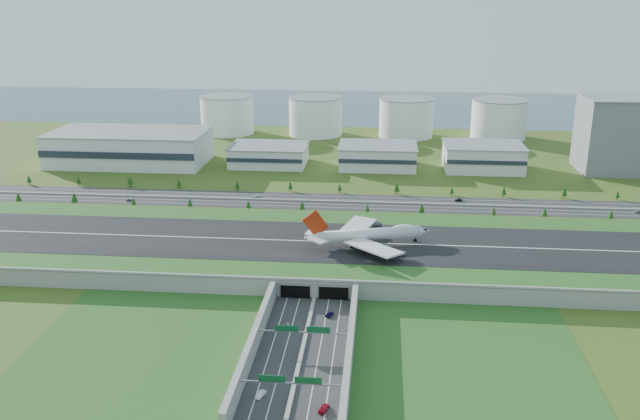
# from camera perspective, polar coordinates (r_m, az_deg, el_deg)

# --- Properties ---
(ground) EXTENTS (1200.00, 1200.00, 0.00)m
(ground) POSITION_cam_1_polar(r_m,az_deg,el_deg) (348.26, 0.35, -3.94)
(ground) COLOR #324816
(ground) RESTS_ON ground
(airfield_deck) EXTENTS (520.00, 100.00, 9.20)m
(airfield_deck) POSITION_cam_1_polar(r_m,az_deg,el_deg) (346.66, 0.35, -3.31)
(airfield_deck) COLOR gray
(airfield_deck) RESTS_ON ground
(underpass_road) EXTENTS (38.80, 120.40, 8.00)m
(underpass_road) POSITION_cam_1_polar(r_m,az_deg,el_deg) (257.39, -1.59, -11.45)
(underpass_road) COLOR #28282B
(underpass_road) RESTS_ON ground
(sign_gantry_near) EXTENTS (38.70, 0.70, 9.80)m
(sign_gantry_near) POSITION_cam_1_polar(r_m,az_deg,el_deg) (259.50, -1.48, -10.30)
(sign_gantry_near) COLOR gray
(sign_gantry_near) RESTS_ON ground
(sign_gantry_far) EXTENTS (38.70, 0.70, 9.80)m
(sign_gantry_far) POSITION_cam_1_polar(r_m,az_deg,el_deg) (229.51, -2.53, -14.41)
(sign_gantry_far) COLOR gray
(sign_gantry_far) RESTS_ON ground
(north_expressway) EXTENTS (560.00, 36.00, 0.12)m
(north_expressway) POSITION_cam_1_polar(r_m,az_deg,el_deg) (437.59, 1.43, 0.68)
(north_expressway) COLOR #28282B
(north_expressway) RESTS_ON ground
(tree_row) EXTENTS (503.99, 48.69, 8.39)m
(tree_row) POSITION_cam_1_polar(r_m,az_deg,el_deg) (435.38, 3.92, 1.14)
(tree_row) COLOR #3D2819
(tree_row) RESTS_ON ground
(hangar_west) EXTENTS (120.00, 60.00, 25.00)m
(hangar_west) POSITION_cam_1_polar(r_m,az_deg,el_deg) (556.67, -15.70, 5.09)
(hangar_west) COLOR silver
(hangar_west) RESTS_ON ground
(hangar_mid_a) EXTENTS (58.00, 42.00, 15.00)m
(hangar_mid_a) POSITION_cam_1_polar(r_m,az_deg,el_deg) (533.66, -4.32, 4.63)
(hangar_mid_a) COLOR silver
(hangar_mid_a) RESTS_ON ground
(hangar_mid_b) EXTENTS (58.00, 42.00, 17.00)m
(hangar_mid_b) POSITION_cam_1_polar(r_m,az_deg,el_deg) (526.19, 4.87, 4.54)
(hangar_mid_b) COLOR silver
(hangar_mid_b) RESTS_ON ground
(hangar_mid_c) EXTENTS (58.00, 42.00, 19.00)m
(hangar_mid_c) POSITION_cam_1_polar(r_m,az_deg,el_deg) (531.62, 13.55, 4.35)
(hangar_mid_c) COLOR silver
(hangar_mid_c) RESTS_ON ground
(office_tower) EXTENTS (46.00, 46.00, 55.00)m
(office_tower) POSITION_cam_1_polar(r_m,az_deg,el_deg) (554.51, 23.42, 5.83)
(office_tower) COLOR slate
(office_tower) RESTS_ON ground
(fuel_tank_a) EXTENTS (50.00, 50.00, 35.00)m
(fuel_tank_a) POSITION_cam_1_polar(r_m,az_deg,el_deg) (658.68, -7.82, 7.95)
(fuel_tank_a) COLOR white
(fuel_tank_a) RESTS_ON ground
(fuel_tank_b) EXTENTS (50.00, 50.00, 35.00)m
(fuel_tank_b) POSITION_cam_1_polar(r_m,az_deg,el_deg) (644.97, -0.37, 7.90)
(fuel_tank_b) COLOR white
(fuel_tank_b) RESTS_ON ground
(fuel_tank_c) EXTENTS (50.00, 50.00, 35.00)m
(fuel_tank_c) POSITION_cam_1_polar(r_m,az_deg,el_deg) (642.31, 7.27, 7.72)
(fuel_tank_c) COLOR white
(fuel_tank_c) RESTS_ON ground
(fuel_tank_d) EXTENTS (50.00, 50.00, 35.00)m
(fuel_tank_d) POSITION_cam_1_polar(r_m,az_deg,el_deg) (650.84, 14.82, 7.40)
(fuel_tank_d) COLOR white
(fuel_tank_d) RESTS_ON ground
(bay_water) EXTENTS (1200.00, 260.00, 0.06)m
(bay_water) POSITION_cam_1_polar(r_m,az_deg,el_deg) (812.93, 3.31, 8.71)
(bay_water) COLOR #324F60
(bay_water) RESTS_ON ground
(boeing_747) EXTENTS (64.45, 60.07, 20.44)m
(boeing_747) POSITION_cam_1_polar(r_m,az_deg,el_deg) (339.92, 4.06, -2.05)
(boeing_747) COLOR silver
(boeing_747) RESTS_ON airfield_deck
(car_0) EXTENTS (1.93, 4.03, 1.33)m
(car_0) POSITION_cam_1_polar(r_m,az_deg,el_deg) (278.51, -2.71, -9.66)
(car_0) COLOR #B8B9BD
(car_0) RESTS_ON ground
(car_1) EXTENTS (3.42, 5.40, 1.68)m
(car_1) POSITION_cam_1_polar(r_m,az_deg,el_deg) (235.97, -5.03, -15.20)
(car_1) COLOR white
(car_1) RESTS_ON ground
(car_2) EXTENTS (3.92, 5.67, 1.44)m
(car_2) POSITION_cam_1_polar(r_m,az_deg,el_deg) (286.85, 0.81, -8.76)
(car_2) COLOR #100C3F
(car_2) RESTS_ON ground
(car_3) EXTENTS (4.06, 6.39, 1.72)m
(car_3) POSITION_cam_1_polar(r_m,az_deg,el_deg) (228.51, 0.33, -16.34)
(car_3) COLOR maroon
(car_3) RESTS_ON ground
(car_4) EXTENTS (4.51, 3.04, 1.43)m
(car_4) POSITION_cam_1_polar(r_m,az_deg,el_deg) (456.27, -15.79, 0.82)
(car_4) COLOR slate
(car_4) RESTS_ON ground
(car_5) EXTENTS (5.14, 3.26, 1.60)m
(car_5) POSITION_cam_1_polar(r_m,az_deg,el_deg) (447.79, 11.58, 0.83)
(car_5) COLOR black
(car_5) RESTS_ON ground
(car_6) EXTENTS (5.45, 2.73, 1.48)m
(car_6) POSITION_cam_1_polar(r_m,az_deg,el_deg) (459.35, 25.25, -0.13)
(car_6) COLOR #ABAAAE
(car_6) RESTS_ON ground
(car_7) EXTENTS (5.29, 3.36, 1.43)m
(car_7) POSITION_cam_1_polar(r_m,az_deg,el_deg) (449.16, -5.33, 1.17)
(car_7) COLOR silver
(car_7) RESTS_ON ground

